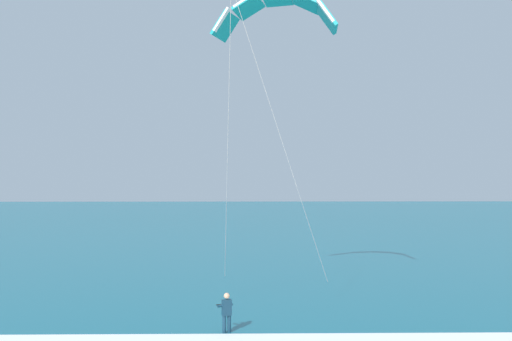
% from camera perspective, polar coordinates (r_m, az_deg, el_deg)
% --- Properties ---
extents(sea, '(200.00, 120.00, 0.20)m').
position_cam_1_polar(sea, '(80.79, -0.82, -4.69)').
color(sea, '#146075').
rests_on(sea, ground).
extents(surfboard, '(0.98, 1.46, 0.09)m').
position_cam_1_polar(surfboard, '(24.24, -2.69, -14.94)').
color(surfboard, '#E04C38').
rests_on(surfboard, ground).
extents(kitesurfer, '(0.66, 0.65, 1.69)m').
position_cam_1_polar(kitesurfer, '(24.04, -2.70, -12.82)').
color(kitesurfer, '#143347').
rests_on(kitesurfer, ground).
extents(kite_primary, '(5.99, 7.19, 13.70)m').
position_cam_1_polar(kite_primary, '(30.70, 1.80, 14.36)').
color(kite_primary, teal).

